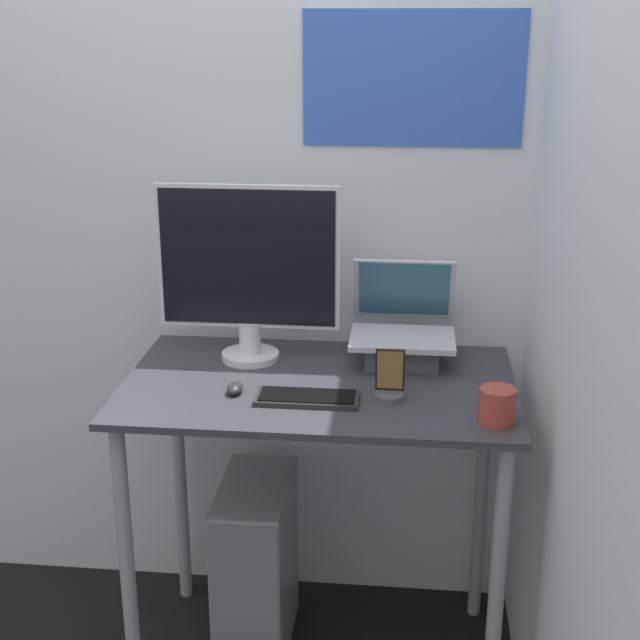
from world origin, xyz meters
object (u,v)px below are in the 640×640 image
mouse (235,388)px  computer_tower (256,566)px  laptop (402,336)px  cell_phone (390,384)px  monitor (248,273)px  keyboard (307,398)px

mouse → computer_tower: size_ratio=0.12×
laptop → cell_phone: (-0.03, -0.28, -0.03)m
monitor → computer_tower: monitor is taller
monitor → cell_phone: size_ratio=3.70×
monitor → keyboard: (0.20, -0.29, -0.25)m
monitor → mouse: 0.36m
monitor → mouse: size_ratio=7.59×
laptop → monitor: bearing=-176.0°
mouse → computer_tower: mouse is taller
monitor → computer_tower: size_ratio=0.94×
keyboard → cell_phone: 0.22m
mouse → monitor: bearing=90.9°
keyboard → mouse: 0.20m
laptop → keyboard: size_ratio=1.10×
cell_phone → computer_tower: bearing=158.5°
keyboard → cell_phone: (0.21, 0.03, 0.03)m
monitor → keyboard: bearing=-54.8°
keyboard → computer_tower: size_ratio=0.49×
keyboard → mouse: bearing=171.9°
mouse → cell_phone: bearing=0.9°
monitor → cell_phone: monitor is taller
laptop → keyboard: (-0.24, -0.32, -0.07)m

